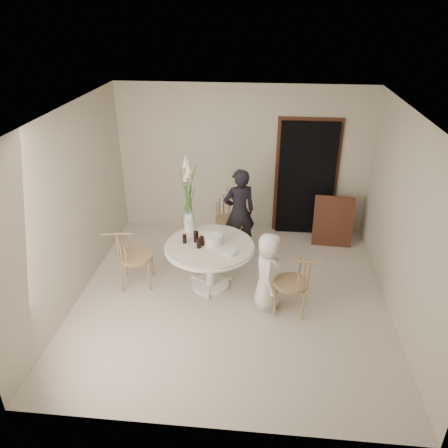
# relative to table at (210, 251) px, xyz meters

# --- Properties ---
(ground) EXTENTS (4.50, 4.50, 0.00)m
(ground) POSITION_rel_table_xyz_m (0.35, -0.25, -0.62)
(ground) COLOR beige
(ground) RESTS_ON ground
(room_shell) EXTENTS (4.50, 4.50, 4.50)m
(room_shell) POSITION_rel_table_xyz_m (0.35, -0.25, 1.00)
(room_shell) COLOR silver
(room_shell) RESTS_ON ground
(doorway) EXTENTS (1.00, 0.10, 2.10)m
(doorway) POSITION_rel_table_xyz_m (1.50, 1.94, 0.43)
(doorway) COLOR black
(doorway) RESTS_ON ground
(door_trim) EXTENTS (1.12, 0.03, 2.22)m
(door_trim) POSITION_rel_table_xyz_m (1.50, 1.98, 0.49)
(door_trim) COLOR brown
(door_trim) RESTS_ON ground
(table) EXTENTS (1.33, 1.33, 0.73)m
(table) POSITION_rel_table_xyz_m (0.00, 0.00, 0.00)
(table) COLOR white
(table) RESTS_ON ground
(picture_frame) EXTENTS (0.70, 0.24, 0.91)m
(picture_frame) POSITION_rel_table_xyz_m (1.99, 1.51, -0.16)
(picture_frame) COLOR brown
(picture_frame) RESTS_ON ground
(chair_far) EXTENTS (0.62, 0.65, 0.96)m
(chair_far) POSITION_rel_table_xyz_m (0.19, 1.32, 0.01)
(chair_far) COLOR tan
(chair_far) RESTS_ON ground
(chair_right) EXTENTS (0.54, 0.50, 0.84)m
(chair_right) POSITION_rel_table_xyz_m (1.31, -0.48, -0.07)
(chair_right) COLOR tan
(chair_right) RESTS_ON ground
(chair_left) EXTENTS (0.58, 0.54, 0.89)m
(chair_left) POSITION_rel_table_xyz_m (-1.24, -0.06, -0.04)
(chair_left) COLOR tan
(chair_left) RESTS_ON ground
(girl) EXTENTS (0.65, 0.55, 1.52)m
(girl) POSITION_rel_table_xyz_m (0.36, 1.08, 0.14)
(girl) COLOR black
(girl) RESTS_ON ground
(boy) EXTENTS (0.37, 0.57, 1.17)m
(boy) POSITION_rel_table_xyz_m (0.87, -0.42, -0.03)
(boy) COLOR white
(boy) RESTS_ON ground
(birthday_cake) EXTENTS (0.28, 0.28, 0.19)m
(birthday_cake) POSITION_rel_table_xyz_m (0.05, 0.04, 0.18)
(birthday_cake) COLOR white
(birthday_cake) RESTS_ON table
(cola_tumbler_a) EXTENTS (0.07, 0.07, 0.14)m
(cola_tumbler_a) POSITION_rel_table_xyz_m (-0.11, -0.02, 0.18)
(cola_tumbler_a) COLOR black
(cola_tumbler_a) RESTS_ON table
(cola_tumbler_b) EXTENTS (0.09, 0.09, 0.15)m
(cola_tumbler_b) POSITION_rel_table_xyz_m (-0.14, -0.10, 0.19)
(cola_tumbler_b) COLOR black
(cola_tumbler_b) RESTS_ON table
(cola_tumbler_c) EXTENTS (0.08, 0.08, 0.13)m
(cola_tumbler_c) POSITION_rel_table_xyz_m (-0.37, 0.02, 0.18)
(cola_tumbler_c) COLOR black
(cola_tumbler_c) RESTS_ON table
(cola_tumbler_d) EXTENTS (0.10, 0.10, 0.17)m
(cola_tumbler_d) POSITION_rel_table_xyz_m (-0.21, 0.07, 0.20)
(cola_tumbler_d) COLOR black
(cola_tumbler_d) RESTS_ON table
(plate_stack) EXTENTS (0.24, 0.24, 0.05)m
(plate_stack) POSITION_rel_table_xyz_m (0.31, -0.23, 0.14)
(plate_stack) COLOR white
(plate_stack) RESTS_ON table
(flower_vase) EXTENTS (0.17, 0.17, 1.23)m
(flower_vase) POSITION_rel_table_xyz_m (-0.37, 0.41, 0.69)
(flower_vase) COLOR white
(flower_vase) RESTS_ON table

